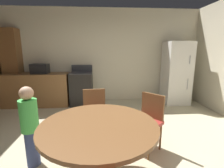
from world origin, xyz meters
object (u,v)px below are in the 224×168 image
oven_range (82,88)px  chair_north (95,112)px  person_child (30,125)px  refrigerator (176,73)px  chair_northeast (148,118)px  dining_table (99,137)px  microwave (40,69)px

oven_range → chair_north: size_ratio=1.26×
chair_north → person_child: person_child is taller
refrigerator → chair_north: size_ratio=2.02×
chair_northeast → chair_north: bearing=-63.6°
oven_range → dining_table: (0.52, -2.91, 0.14)m
dining_table → chair_northeast: size_ratio=1.45×
refrigerator → chair_northeast: refrigerator is taller
microwave → person_child: bearing=-73.8°
refrigerator → dining_table: bearing=-127.5°
oven_range → person_child: bearing=-98.5°
chair_northeast → person_child: bearing=-32.6°
oven_range → dining_table: bearing=-79.8°
microwave → chair_north: (1.54, -1.91, -0.53)m
dining_table → microwave: bearing=119.2°
refrigerator → chair_north: refrigerator is taller
microwave → refrigerator: bearing=-0.8°
chair_northeast → person_child: 1.67m
microwave → chair_north: microwave is taller
oven_range → microwave: size_ratio=2.50×
refrigerator → microwave: (-3.81, 0.05, 0.15)m
person_child → chair_northeast: bearing=33.4°
refrigerator → person_child: bearing=-141.5°
refrigerator → microwave: 3.81m
microwave → dining_table: microwave is taller
oven_range → microwave: 1.24m
oven_range → chair_northeast: oven_range is taller
dining_table → chair_north: 1.01m
refrigerator → dining_table: (-2.19, -2.86, -0.27)m
oven_range → chair_northeast: bearing=-60.5°
oven_range → dining_table: size_ratio=0.87×
chair_northeast → chair_north: (-0.83, 0.33, 0.00)m
microwave → chair_northeast: size_ratio=0.51×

